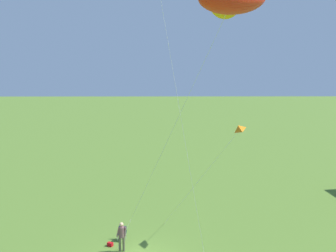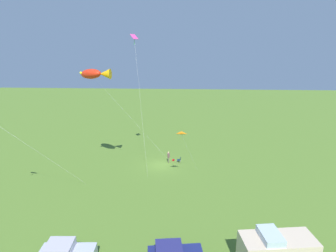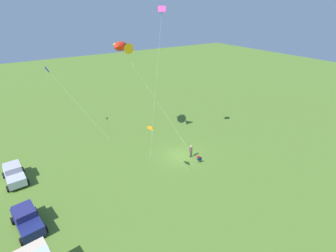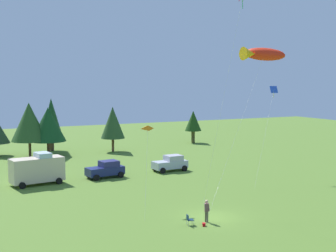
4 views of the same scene
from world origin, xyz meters
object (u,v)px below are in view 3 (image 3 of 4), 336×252
person_kite_flyer (191,150)px  car_navy_hatch (27,219)px  folding_chair (199,159)px  kite_diamond_rainbow (161,17)px  kite_diamond_blue (49,72)px  backpack_on_grass (199,157)px  kite_large_fish (122,47)px  kite_delta_orange (151,127)px  car_silver_compact (14,174)px

person_kite_flyer → car_navy_hatch: bearing=89.2°
folding_chair → car_navy_hatch: car_navy_hatch is taller
person_kite_flyer → folding_chair: 1.71m
kite_diamond_rainbow → person_kite_flyer: bearing=-156.8°
kite_diamond_blue → backpack_on_grass: bearing=-142.0°
person_kite_flyer → kite_large_fish: (8.57, 4.83, 12.32)m
folding_chair → kite_delta_orange: bearing=103.6°
backpack_on_grass → car_silver_compact: bearing=70.0°
backpack_on_grass → car_silver_compact: size_ratio=0.07×
backpack_on_grass → car_navy_hatch: bearing=92.5°
person_kite_flyer → kite_delta_orange: 9.15m
backpack_on_grass → kite_diamond_blue: (17.12, 13.37, 9.40)m
kite_large_fish → kite_delta_orange: kite_large_fish is taller
backpack_on_grass → kite_diamond_rainbow: size_ratio=0.02×
car_silver_compact → kite_large_fish: 19.45m
person_kite_flyer → car_navy_hatch: (-1.56, 19.42, -0.07)m
kite_diamond_rainbow → kite_diamond_blue: kite_diamond_rainbow is taller
kite_diamond_rainbow → kite_delta_orange: bearing=140.3°
folding_chair → kite_large_fish: kite_large_fish is taller
folding_chair → kite_large_fish: size_ratio=0.06×
folding_chair → kite_delta_orange: kite_delta_orange is taller
car_silver_compact → kite_diamond_rainbow: bearing=-102.0°
car_navy_hatch → kite_diamond_rainbow: (5.69, -17.65, 15.86)m
backpack_on_grass → car_silver_compact: (7.46, 20.46, 0.84)m
car_silver_compact → kite_delta_orange: kite_delta_orange is taller
backpack_on_grass → folding_chair: bearing=146.0°
car_silver_compact → kite_large_fish: kite_large_fish is taller
kite_large_fish → kite_diamond_rainbow: size_ratio=0.78×
folding_chair → kite_diamond_blue: 23.87m
backpack_on_grass → car_navy_hatch: (-0.87, 20.17, 0.84)m
person_kite_flyer → car_navy_hatch: size_ratio=0.40×
car_navy_hatch → car_silver_compact: 8.33m
car_navy_hatch → kite_diamond_blue: (17.99, -6.80, 8.57)m
car_silver_compact → kite_delta_orange: 16.63m
person_kite_flyer → folding_chair: size_ratio=2.12×
kite_diamond_rainbow → folding_chair: bearing=-161.7°
kite_large_fish → person_kite_flyer: bearing=-150.6°
kite_delta_orange → kite_diamond_blue: (18.35, 5.82, 2.68)m
kite_delta_orange → person_kite_flyer: bearing=-74.2°
kite_large_fish → kite_delta_orange: bearing=169.4°
person_kite_flyer → kite_diamond_rainbow: size_ratio=0.10×
person_kite_flyer → folding_chair: person_kite_flyer is taller
car_silver_compact → kite_diamond_blue: bearing=-40.0°
car_silver_compact → kite_diamond_rainbow: (-2.63, -17.94, 15.86)m
backpack_on_grass → kite_large_fish: 17.09m
kite_diamond_blue → kite_large_fish: bearing=-135.3°
kite_diamond_blue → kite_diamond_rainbow: bearing=-138.6°
car_navy_hatch → kite_diamond_blue: 21.05m
person_kite_flyer → kite_delta_orange: size_ratio=0.24×
kite_delta_orange → car_navy_hatch: bearing=88.4°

